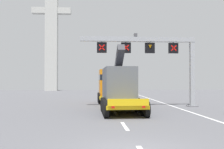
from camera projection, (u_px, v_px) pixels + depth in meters
lane_markings at (106, 99)px, 33.68m from camera, size 0.20×64.04×0.01m
edge_line_right at (186, 111)px, 21.41m from camera, size 0.20×63.00×0.01m
overhead_lane_gantry at (153, 51)px, 24.56m from camera, size 11.06×0.90×6.88m
heavy_haul_truck_yellow at (115, 86)px, 24.68m from camera, size 3.25×14.11×5.30m
bridge_pylon_distant at (52, 25)px, 61.03m from camera, size 9.00×2.00×30.16m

